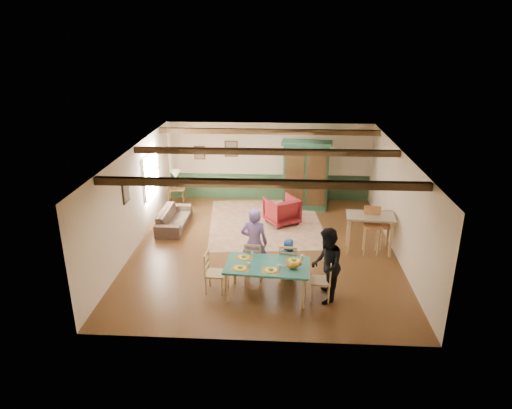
# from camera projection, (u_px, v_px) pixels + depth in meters

# --- Properties ---
(floor) EXTENTS (8.00, 8.00, 0.00)m
(floor) POSITION_uv_depth(u_px,v_px,m) (264.00, 248.00, 12.46)
(floor) COLOR #492A14
(floor) RESTS_ON ground
(wall_back) EXTENTS (7.00, 0.02, 2.70)m
(wall_back) POSITION_uv_depth(u_px,v_px,m) (269.00, 162.00, 15.73)
(wall_back) COLOR beige
(wall_back) RESTS_ON floor
(wall_left) EXTENTS (0.02, 8.00, 2.70)m
(wall_left) POSITION_uv_depth(u_px,v_px,m) (134.00, 199.00, 12.18)
(wall_left) COLOR beige
(wall_left) RESTS_ON floor
(wall_right) EXTENTS (0.02, 8.00, 2.70)m
(wall_right) POSITION_uv_depth(u_px,v_px,m) (399.00, 205.00, 11.80)
(wall_right) COLOR beige
(wall_right) RESTS_ON floor
(ceiling) EXTENTS (7.00, 8.00, 0.02)m
(ceiling) POSITION_uv_depth(u_px,v_px,m) (265.00, 152.00, 11.51)
(ceiling) COLOR white
(ceiling) RESTS_ON wall_back
(wainscot_back) EXTENTS (6.95, 0.03, 0.90)m
(wainscot_back) POSITION_uv_depth(u_px,v_px,m) (269.00, 187.00, 16.02)
(wainscot_back) COLOR #223E26
(wainscot_back) RESTS_ON floor
(ceiling_beam_front) EXTENTS (6.95, 0.16, 0.16)m
(ceiling_beam_front) POSITION_uv_depth(u_px,v_px,m) (260.00, 183.00, 9.40)
(ceiling_beam_front) COLOR black
(ceiling_beam_front) RESTS_ON ceiling
(ceiling_beam_mid) EXTENTS (6.95, 0.16, 0.16)m
(ceiling_beam_mid) POSITION_uv_depth(u_px,v_px,m) (265.00, 152.00, 11.92)
(ceiling_beam_mid) COLOR black
(ceiling_beam_mid) RESTS_ON ceiling
(ceiling_beam_back) EXTENTS (6.95, 0.16, 0.16)m
(ceiling_beam_back) POSITION_uv_depth(u_px,v_px,m) (268.00, 132.00, 14.35)
(ceiling_beam_back) COLOR black
(ceiling_beam_back) RESTS_ON ceiling
(window_left) EXTENTS (0.06, 1.60, 1.30)m
(window_left) POSITION_uv_depth(u_px,v_px,m) (151.00, 174.00, 13.69)
(window_left) COLOR white
(window_left) RESTS_ON wall_left
(picture_left_wall) EXTENTS (0.04, 0.42, 0.52)m
(picture_left_wall) POSITION_uv_depth(u_px,v_px,m) (126.00, 193.00, 11.47)
(picture_left_wall) COLOR gray
(picture_left_wall) RESTS_ON wall_left
(picture_back_a) EXTENTS (0.45, 0.04, 0.55)m
(picture_back_a) POSITION_uv_depth(u_px,v_px,m) (231.00, 149.00, 15.61)
(picture_back_a) COLOR gray
(picture_back_a) RESTS_ON wall_back
(picture_back_b) EXTENTS (0.38, 0.04, 0.48)m
(picture_back_b) POSITION_uv_depth(u_px,v_px,m) (200.00, 153.00, 15.72)
(picture_back_b) COLOR gray
(picture_back_b) RESTS_ON wall_back
(dining_table) EXTENTS (1.91, 1.16, 0.77)m
(dining_table) POSITION_uv_depth(u_px,v_px,m) (267.00, 280.00, 10.11)
(dining_table) COLOR #1E6152
(dining_table) RESTS_ON floor
(dining_chair_far_left) EXTENTS (0.46, 0.48, 0.97)m
(dining_chair_far_left) POSITION_uv_depth(u_px,v_px,m) (254.00, 260.00, 10.80)
(dining_chair_far_left) COLOR tan
(dining_chair_far_left) RESTS_ON floor
(dining_chair_far_right) EXTENTS (0.46, 0.48, 0.97)m
(dining_chair_far_right) POSITION_uv_depth(u_px,v_px,m) (288.00, 262.00, 10.70)
(dining_chair_far_right) COLOR tan
(dining_chair_far_right) RESTS_ON floor
(dining_chair_end_left) EXTENTS (0.48, 0.46, 0.97)m
(dining_chair_end_left) POSITION_uv_depth(u_px,v_px,m) (215.00, 272.00, 10.22)
(dining_chair_end_left) COLOR tan
(dining_chair_end_left) RESTS_ON floor
(dining_chair_end_right) EXTENTS (0.48, 0.46, 0.97)m
(dining_chair_end_right) POSITION_uv_depth(u_px,v_px,m) (321.00, 280.00, 9.92)
(dining_chair_end_right) COLOR tan
(dining_chair_end_right) RESTS_ON floor
(person_man) EXTENTS (0.67, 0.47, 1.76)m
(person_man) POSITION_uv_depth(u_px,v_px,m) (254.00, 243.00, 10.74)
(person_man) COLOR #805DA0
(person_man) RESTS_ON floor
(person_woman) EXTENTS (0.70, 0.87, 1.68)m
(person_woman) POSITION_uv_depth(u_px,v_px,m) (326.00, 265.00, 9.78)
(person_woman) COLOR black
(person_woman) RESTS_ON floor
(person_child) EXTENTS (0.53, 0.36, 1.03)m
(person_child) POSITION_uv_depth(u_px,v_px,m) (288.00, 259.00, 10.76)
(person_child) COLOR #244A91
(person_child) RESTS_ON floor
(cat) EXTENTS (0.38, 0.17, 0.18)m
(cat) POSITION_uv_depth(u_px,v_px,m) (293.00, 265.00, 9.77)
(cat) COLOR orange
(cat) RESTS_ON dining_table
(place_setting_near_left) EXTENTS (0.43, 0.34, 0.11)m
(place_setting_near_left) POSITION_uv_depth(u_px,v_px,m) (240.00, 266.00, 9.79)
(place_setting_near_left) COLOR yellow
(place_setting_near_left) RESTS_ON dining_table
(place_setting_near_center) EXTENTS (0.43, 0.34, 0.11)m
(place_setting_near_center) POSITION_uv_depth(u_px,v_px,m) (271.00, 268.00, 9.70)
(place_setting_near_center) COLOR yellow
(place_setting_near_center) RESTS_ON dining_table
(place_setting_far_left) EXTENTS (0.43, 0.34, 0.11)m
(place_setting_far_left) POSITION_uv_depth(u_px,v_px,m) (244.00, 256.00, 10.26)
(place_setting_far_left) COLOR yellow
(place_setting_far_left) RESTS_ON dining_table
(place_setting_far_right) EXTENTS (0.43, 0.34, 0.11)m
(place_setting_far_right) POSITION_uv_depth(u_px,v_px,m) (294.00, 259.00, 10.12)
(place_setting_far_right) COLOR yellow
(place_setting_far_right) RESTS_ON dining_table
(area_rug) EXTENTS (3.78, 4.35, 0.01)m
(area_rug) POSITION_uv_depth(u_px,v_px,m) (265.00, 223.00, 14.14)
(area_rug) COLOR beige
(area_rug) RESTS_ON floor
(armoire) EXTENTS (1.66, 0.79, 2.27)m
(armoire) POSITION_uv_depth(u_px,v_px,m) (306.00, 175.00, 14.96)
(armoire) COLOR #163724
(armoire) RESTS_ON floor
(armchair) EXTENTS (1.24, 1.25, 0.83)m
(armchair) POSITION_uv_depth(u_px,v_px,m) (282.00, 211.00, 13.97)
(armchair) COLOR #511017
(armchair) RESTS_ON floor
(sofa) EXTENTS (0.76, 1.92, 0.56)m
(sofa) POSITION_uv_depth(u_px,v_px,m) (174.00, 218.00, 13.76)
(sofa) COLOR #3F3027
(sofa) RESTS_ON floor
(end_table) EXTENTS (0.61, 0.61, 0.67)m
(end_table) POSITION_uv_depth(u_px,v_px,m) (177.00, 197.00, 15.33)
(end_table) COLOR black
(end_table) RESTS_ON floor
(table_lamp) EXTENTS (0.35, 0.35, 0.61)m
(table_lamp) POSITION_uv_depth(u_px,v_px,m) (176.00, 179.00, 15.10)
(table_lamp) COLOR tan
(table_lamp) RESTS_ON end_table
(counter_table) EXTENTS (1.29, 0.82, 1.03)m
(counter_table) POSITION_uv_depth(u_px,v_px,m) (369.00, 233.00, 12.14)
(counter_table) COLOR #C2B697
(counter_table) RESTS_ON floor
(bar_stool_left) EXTENTS (0.49, 0.53, 1.27)m
(bar_stool_left) POSITION_uv_depth(u_px,v_px,m) (371.00, 231.00, 11.98)
(bar_stool_left) COLOR tan
(bar_stool_left) RESTS_ON floor
(bar_stool_right) EXTENTS (0.40, 0.43, 1.03)m
(bar_stool_right) POSITION_uv_depth(u_px,v_px,m) (385.00, 230.00, 12.32)
(bar_stool_right) COLOR tan
(bar_stool_right) RESTS_ON floor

